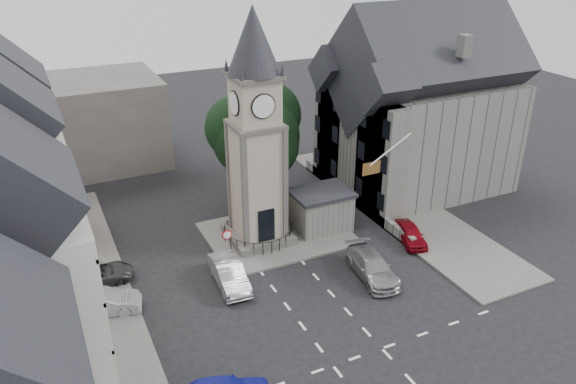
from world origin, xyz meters
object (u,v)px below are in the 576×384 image
stone_shelter (321,210)px  car_east_red (410,234)px  pedestrian (387,196)px  clock_tower (256,133)px

stone_shelter → car_east_red: (4.83, -4.50, -0.90)m
car_east_red → pedestrian: bearing=87.6°
clock_tower → pedestrian: size_ratio=9.98×
stone_shelter → car_east_red: bearing=-43.0°
stone_shelter → pedestrian: stone_shelter is taller
car_east_red → clock_tower: bearing=168.5°
clock_tower → stone_shelter: 8.15m
clock_tower → stone_shelter: (4.80, -0.49, -6.57)m
clock_tower → car_east_red: 13.17m
clock_tower → stone_shelter: size_ratio=3.78×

